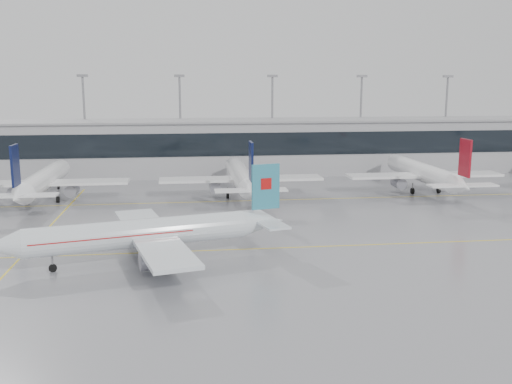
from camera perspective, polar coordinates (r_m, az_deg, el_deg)
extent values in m
plane|color=gray|center=(72.44, 1.19, -5.65)|extent=(320.00, 320.00, 0.00)
cube|color=yellow|center=(72.43, 1.19, -5.65)|extent=(120.00, 0.25, 0.01)
cube|color=yellow|center=(101.34, -1.27, -0.89)|extent=(120.00, 0.25, 0.01)
cube|color=yellow|center=(88.45, -19.96, -3.27)|extent=(0.25, 60.00, 0.01)
cube|color=#9B9B9F|center=(131.92, -2.72, 4.46)|extent=(180.00, 15.00, 12.00)
cube|color=black|center=(124.28, -2.45, 4.77)|extent=(180.00, 0.20, 5.00)
cube|color=gray|center=(131.39, -2.74, 7.15)|extent=(182.00, 16.00, 0.40)
cylinder|color=gray|center=(138.95, -16.72, 6.41)|extent=(0.50, 0.50, 22.00)
cube|color=gray|center=(138.64, -16.98, 11.07)|extent=(2.40, 1.00, 0.60)
cylinder|color=gray|center=(137.06, -7.56, 6.71)|extent=(0.50, 0.50, 22.00)
cube|color=gray|center=(136.75, -7.68, 11.44)|extent=(2.40, 1.00, 0.60)
cylinder|color=gray|center=(138.68, 1.63, 6.85)|extent=(0.50, 0.50, 22.00)
cube|color=gray|center=(138.37, 1.66, 11.52)|extent=(2.40, 1.00, 0.60)
cylinder|color=gray|center=(143.70, 10.40, 6.81)|extent=(0.50, 0.50, 22.00)
cube|color=gray|center=(143.39, 10.55, 11.32)|extent=(2.40, 1.00, 0.60)
cylinder|color=gray|center=(151.76, 18.40, 6.65)|extent=(0.50, 0.50, 22.00)
cube|color=gray|center=(151.47, 18.66, 10.91)|extent=(2.40, 1.00, 0.60)
cylinder|color=silver|center=(67.30, -11.63, -4.07)|extent=(25.22, 9.25, 3.30)
cone|color=silver|center=(66.66, -24.13, -4.96)|extent=(4.68, 4.17, 3.30)
cone|color=silver|center=(71.29, 0.66, -3.01)|extent=(6.23, 4.55, 3.30)
cube|color=silver|center=(67.65, -10.36, -4.30)|extent=(11.40, 27.67, 0.45)
cube|color=silver|center=(71.29, 0.81, -2.76)|extent=(5.24, 10.85, 0.25)
cube|color=teal|center=(70.51, 0.97, 0.54)|extent=(3.58, 1.20, 5.63)
cylinder|color=gray|center=(63.45, -9.94, -6.71)|extent=(4.00, 2.90, 2.10)
cylinder|color=gray|center=(72.53, -11.43, -4.54)|extent=(4.00, 2.90, 2.10)
cylinder|color=gray|center=(67.16, -19.69, -6.61)|extent=(0.20, 0.20, 1.39)
cylinder|color=black|center=(67.36, -19.65, -7.18)|extent=(0.95, 0.51, 0.90)
cylinder|color=gray|center=(65.89, -9.02, -6.34)|extent=(0.24, 0.24, 1.39)
cylinder|color=black|center=(66.10, -9.00, -6.92)|extent=(1.18, 0.70, 1.10)
cylinder|color=gray|center=(70.78, -9.91, -5.16)|extent=(0.24, 0.24, 1.39)
cylinder|color=black|center=(70.97, -9.90, -5.70)|extent=(1.18, 0.70, 1.10)
cube|color=#B70F0F|center=(70.44, 0.97, 0.85)|extent=(1.47, 0.77, 1.40)
cube|color=#B70F0F|center=(66.86, -14.18, -4.10)|extent=(18.27, 7.56, 0.12)
cylinder|color=white|center=(107.96, -20.38, 1.20)|extent=(3.59, 27.36, 3.59)
cone|color=white|center=(123.10, -18.76, 2.41)|extent=(3.59, 4.00, 3.59)
cone|color=white|center=(92.24, -22.66, -0.49)|extent=(3.59, 5.60, 3.59)
cube|color=white|center=(106.58, -20.55, 0.86)|extent=(29.64, 5.00, 0.45)
cube|color=white|center=(92.00, -22.71, -0.33)|extent=(11.40, 2.80, 0.25)
cube|color=#0B133B|center=(91.11, -22.95, 2.46)|extent=(0.35, 3.60, 6.12)
cylinder|color=gray|center=(108.53, -22.90, 0.06)|extent=(2.10, 3.60, 2.10)
cylinder|color=gray|center=(106.31, -17.92, 0.18)|extent=(2.10, 3.60, 2.10)
cylinder|color=gray|center=(118.65, -19.16, 0.83)|extent=(0.20, 0.20, 1.56)
cylinder|color=black|center=(118.78, -19.13, 0.46)|extent=(0.30, 0.90, 0.90)
cylinder|color=gray|center=(106.62, -21.96, -0.37)|extent=(0.24, 0.24, 1.56)
cylinder|color=black|center=(106.76, -21.93, -0.78)|extent=(0.45, 1.10, 1.10)
cylinder|color=gray|center=(105.40, -19.22, -0.31)|extent=(0.24, 0.24, 1.56)
cylinder|color=black|center=(105.55, -19.20, -0.72)|extent=(0.45, 1.10, 1.10)
cylinder|color=white|center=(105.56, -1.56, 1.68)|extent=(3.59, 27.36, 3.59)
cone|color=white|center=(121.00, -2.29, 2.84)|extent=(3.59, 4.00, 3.59)
cone|color=white|center=(89.41, -0.52, 0.02)|extent=(3.59, 5.60, 3.59)
cube|color=white|center=(104.15, -1.48, 1.33)|extent=(29.64, 5.00, 0.45)
cube|color=white|center=(89.16, -0.51, 0.19)|extent=(11.40, 2.80, 0.25)
cube|color=#0B133B|center=(88.24, -0.50, 3.07)|extent=(0.35, 3.60, 6.12)
cylinder|color=gray|center=(104.54, -4.12, 0.51)|extent=(2.10, 3.60, 2.10)
cylinder|color=gray|center=(105.47, 1.10, 0.62)|extent=(2.10, 3.60, 2.10)
cylinder|color=gray|center=(116.46, -2.07, 1.25)|extent=(0.20, 0.20, 1.56)
cylinder|color=black|center=(116.60, -2.07, 0.87)|extent=(0.30, 0.90, 0.90)
cylinder|color=gray|center=(103.31, -2.85, 0.07)|extent=(0.24, 0.24, 1.56)
cylinder|color=black|center=(103.45, -2.85, -0.35)|extent=(0.45, 1.10, 1.10)
cylinder|color=gray|center=(103.82, 0.01, 0.14)|extent=(0.24, 0.24, 1.56)
cylinder|color=black|center=(103.96, 0.01, -0.28)|extent=(0.45, 1.10, 1.10)
cylinder|color=white|center=(114.36, 16.18, 1.96)|extent=(3.59, 27.36, 3.59)
cone|color=white|center=(128.75, 13.45, 3.03)|extent=(3.59, 4.00, 3.59)
cone|color=white|center=(99.65, 19.90, 0.49)|extent=(3.59, 5.60, 3.59)
cube|color=white|center=(113.06, 16.47, 1.64)|extent=(29.64, 5.00, 0.45)
cube|color=white|center=(99.43, 19.96, 0.64)|extent=(11.40, 2.80, 0.25)
cube|color=maroon|center=(98.60, 20.18, 3.22)|extent=(0.35, 3.60, 6.12)
cylinder|color=gray|center=(111.93, 14.08, 0.89)|extent=(2.10, 3.60, 2.10)
cylinder|color=gray|center=(115.74, 18.51, 0.97)|extent=(2.10, 3.60, 2.10)
cylinder|color=gray|center=(124.50, 14.20, 1.55)|extent=(0.20, 0.20, 1.56)
cylinder|color=black|center=(124.62, 14.18, 1.19)|extent=(0.30, 0.90, 0.90)
cylinder|color=gray|center=(111.47, 15.39, 0.49)|extent=(0.24, 0.24, 1.56)
cylinder|color=black|center=(111.61, 15.37, 0.10)|extent=(0.45, 1.10, 1.10)
cylinder|color=gray|center=(113.56, 17.82, 0.54)|extent=(0.24, 0.24, 1.56)
cylinder|color=black|center=(113.69, 17.80, 0.16)|extent=(0.45, 1.10, 1.10)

